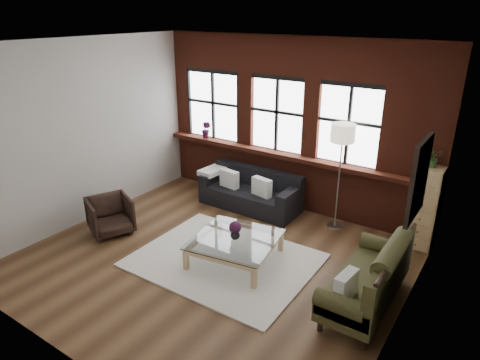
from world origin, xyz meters
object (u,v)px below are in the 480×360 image
Objects in this scene: vintage_settee at (367,274)px; armchair at (110,216)px; floor_lamp at (339,173)px; dark_sofa at (250,191)px; coffee_table at (235,250)px; drawer_chest at (424,207)px; vase at (235,234)px.

armchair is at bearing -173.05° from vintage_settee.
floor_lamp is at bearing 122.10° from vintage_settee.
armchair is (-1.44, -2.19, -0.03)m from dark_sofa.
armchair is 0.58× the size of coffee_table.
floor_lamp is (0.83, 1.93, 0.82)m from coffee_table.
drawer_chest reaches higher than coffee_table.
dark_sofa is at bearing -173.80° from drawer_chest.
dark_sofa is 1.41× the size of drawer_chest.
vintage_settee reaches higher than vase.
dark_sofa is at bearing 116.20° from vase.
coffee_table is at bearing -177.76° from vintage_settee.
vase reaches higher than coffee_table.
vintage_settee is at bearing -96.56° from drawer_chest.
vase is at bearing -177.76° from vintage_settee.
drawer_chest is at bearing 43.16° from vase.
floor_lamp reaches higher than dark_sofa.
dark_sofa is 1.95m from vase.
armchair reaches higher than coffee_table.
armchair is at bearing -169.06° from coffee_table.
vintage_settee is 11.51× the size of vase.
vase is (-0.00, 0.00, 0.28)m from coffee_table.
dark_sofa is 0.96× the size of floor_lamp.
vintage_settee is 2.02m from drawer_chest.
dark_sofa is 1.95m from coffee_table.
dark_sofa is 3.11m from drawer_chest.
dark_sofa reaches higher than coffee_table.
drawer_chest reaches higher than dark_sofa.
floor_lamp is at bearing 66.80° from vase.
armchair is at bearing -150.81° from drawer_chest.
dark_sofa is at bearing 149.64° from vintage_settee.
vintage_settee is 2.25m from floor_lamp.
vintage_settee is 2.55× the size of armchair.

